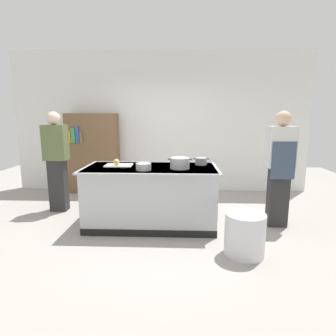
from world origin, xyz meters
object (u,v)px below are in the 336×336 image
object	(u,v)px
stock_pot	(180,163)
person_guest	(56,159)
sauce_pan	(201,161)
trash_bin	(245,234)
mixing_bowl	(144,167)
onion	(116,162)
person_chef	(280,167)
bookshelf	(93,154)

from	to	relation	value
stock_pot	person_guest	distance (m)	2.23
sauce_pan	trash_bin	xyz separation A→B (m)	(0.45, -1.13, -0.70)
mixing_bowl	onion	bearing A→B (deg)	149.07
mixing_bowl	person_chef	xyz separation A→B (m)	(1.98, 0.29, -0.03)
trash_bin	person_chef	bearing A→B (deg)	53.63
mixing_bowl	bookshelf	bearing A→B (deg)	123.65
mixing_bowl	person_guest	distance (m)	1.81
onion	stock_pot	world-z (taller)	stock_pot
person_guest	bookshelf	xyz separation A→B (m)	(0.26, 1.21, -0.06)
person_chef	person_guest	xyz separation A→B (m)	(-3.60, 0.55, -0.00)
trash_bin	person_guest	xyz separation A→B (m)	(-2.90, 1.49, 0.65)
person_chef	trash_bin	bearing A→B (deg)	147.02
sauce_pan	mixing_bowl	size ratio (longest dim) A/B	1.15
stock_pot	trash_bin	distance (m)	1.33
stock_pot	bookshelf	distance (m)	2.67
onion	person_chef	distance (m)	2.43
stock_pot	sauce_pan	world-z (taller)	stock_pot
sauce_pan	person_chef	bearing A→B (deg)	-9.03
mixing_bowl	bookshelf	world-z (taller)	bookshelf
trash_bin	person_chef	xyz separation A→B (m)	(0.70, 0.95, 0.66)
mixing_bowl	person_chef	distance (m)	2.00
person_chef	bookshelf	distance (m)	3.77
person_chef	mixing_bowl	bearing A→B (deg)	101.58
person_chef	bookshelf	bearing A→B (deg)	65.71
trash_bin	onion	bearing A→B (deg)	151.87
person_guest	trash_bin	bearing A→B (deg)	64.44
bookshelf	person_chef	bearing A→B (deg)	-27.68
stock_pot	person_guest	xyz separation A→B (m)	(-2.12, 0.70, -0.07)
mixing_bowl	trash_bin	world-z (taller)	mixing_bowl
onion	person_guest	bearing A→B (deg)	154.15
trash_bin	person_guest	size ratio (longest dim) A/B	0.30
sauce_pan	onion	bearing A→B (deg)	-170.99
trash_bin	bookshelf	bearing A→B (deg)	134.43
onion	stock_pot	size ratio (longest dim) A/B	0.27
onion	sauce_pan	world-z (taller)	onion
sauce_pan	person_guest	distance (m)	2.48
onion	stock_pot	xyz separation A→B (m)	(0.95, -0.13, 0.01)
stock_pot	trash_bin	size ratio (longest dim) A/B	0.67
mixing_bowl	stock_pot	bearing A→B (deg)	14.96
person_chef	sauce_pan	bearing A→B (deg)	84.36
person_guest	person_chef	bearing A→B (deg)	83.02
person_guest	mixing_bowl	bearing A→B (deg)	64.36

